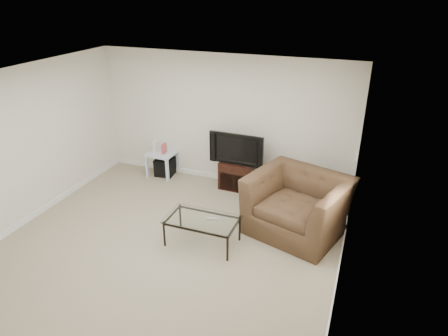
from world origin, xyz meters
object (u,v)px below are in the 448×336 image
at_px(side_table, 163,163).
at_px(coffee_table, 202,231).
at_px(television, 238,147).
at_px(recliner, 298,196).
at_px(subwoofer, 165,167).
at_px(tv_stand, 238,175).

distance_m(side_table, coffee_table, 2.59).
relative_size(television, recliner, 0.67).
distance_m(television, recliner, 1.73).
height_order(recliner, coffee_table, recliner).
xyz_separation_m(subwoofer, coffee_table, (1.69, -1.95, 0.03)).
distance_m(television, subwoofer, 1.73).
height_order(television, side_table, television).
bearing_deg(coffee_table, tv_stand, 92.68).
xyz_separation_m(side_table, subwoofer, (0.03, 0.02, -0.07)).
xyz_separation_m(television, side_table, (-1.63, 0.03, -0.60)).
relative_size(side_table, coffee_table, 0.48).
height_order(tv_stand, side_table, tv_stand).
xyz_separation_m(television, coffee_table, (0.09, -1.90, -0.63)).
bearing_deg(tv_stand, side_table, -178.11).
distance_m(side_table, recliner, 3.20).
xyz_separation_m(tv_stand, television, (-0.00, -0.03, 0.57)).
distance_m(tv_stand, television, 0.57).
bearing_deg(television, recliner, -36.37).
bearing_deg(television, subwoofer, 179.84).
bearing_deg(television, side_table, -179.42).
bearing_deg(coffee_table, side_table, 131.71).
bearing_deg(recliner, coffee_table, -128.76).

